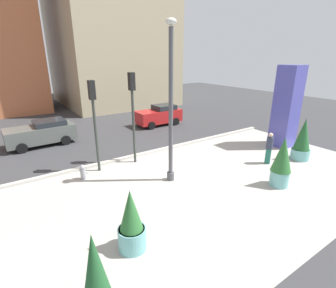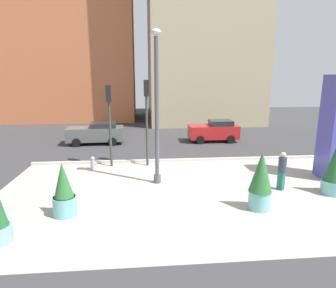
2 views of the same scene
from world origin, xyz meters
name	(u,v)px [view 2 (image 2 of 2)]	position (x,y,z in m)	size (l,w,h in m)	color
ground_plane	(181,157)	(0.00, 4.00, 0.00)	(60.00, 60.00, 0.00)	#38383A
plaza_pavement	(198,194)	(0.00, -2.00, 0.00)	(18.00, 10.00, 0.02)	#ADA89E
curb_strip	(183,160)	(0.00, 3.12, 0.08)	(18.00, 0.24, 0.16)	#B7B2A8
lamp_post	(157,112)	(-1.76, -0.46, 3.49)	(0.44, 0.44, 7.16)	#4C4C51
potted_plant_near_left	(335,169)	(5.95, -2.56, 1.15)	(1.01, 1.01, 2.44)	#6BB2B2
potted_plant_mid_plaza	(64,192)	(-5.39, -3.62, 0.93)	(0.87, 0.87, 2.07)	#6BB2B2
potted_plant_by_pillar	(261,180)	(2.07, -3.76, 1.21)	(0.89, 0.89, 2.36)	#6BB2B2
fire_hydrant	(93,163)	(-5.25, 1.99, 0.37)	(0.36, 0.26, 0.75)	#99999E
traffic_light_far_side	(109,113)	(-4.27, 2.51, 3.14)	(0.28, 0.42, 4.64)	#333833
traffic_light_corner	(147,109)	(-2.18, 2.47, 3.30)	(0.28, 0.42, 4.93)	#333833
car_curb_west	(214,131)	(3.31, 8.60, 0.86)	(3.91, 1.98, 1.70)	red
car_curb_east	(96,133)	(-5.99, 8.59, 0.84)	(4.33, 2.18, 1.63)	#565B56
pedestrian_on_sidewalk	(282,169)	(3.86, -1.88, 1.00)	(0.49, 0.49, 1.79)	#236656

